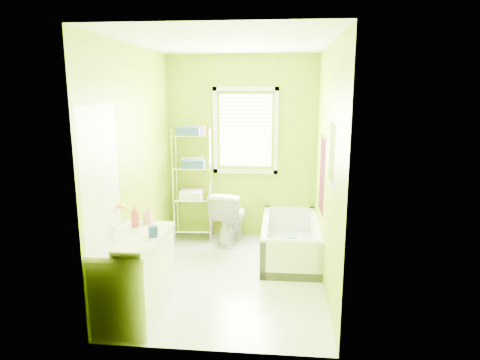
# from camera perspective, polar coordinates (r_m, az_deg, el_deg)

# --- Properties ---
(ground) EXTENTS (2.90, 2.90, 0.00)m
(ground) POSITION_cam_1_polar(r_m,az_deg,el_deg) (5.09, -1.26, -12.70)
(ground) COLOR silver
(ground) RESTS_ON ground
(room_envelope) EXTENTS (2.14, 2.94, 2.62)m
(room_envelope) POSITION_cam_1_polar(r_m,az_deg,el_deg) (4.65, -1.34, 4.86)
(room_envelope) COLOR #85AD08
(room_envelope) RESTS_ON ground
(window) EXTENTS (0.92, 0.05, 1.22)m
(window) POSITION_cam_1_polar(r_m,az_deg,el_deg) (6.05, 0.75, 7.18)
(window) COLOR white
(window) RESTS_ON ground
(door) EXTENTS (0.09, 0.80, 2.00)m
(door) POSITION_cam_1_polar(r_m,az_deg,el_deg) (4.08, -17.70, -4.59)
(door) COLOR white
(door) RESTS_ON ground
(right_wall_decor) EXTENTS (0.04, 1.48, 1.17)m
(right_wall_decor) POSITION_cam_1_polar(r_m,az_deg,el_deg) (4.66, 11.38, 1.82)
(right_wall_decor) COLOR #410711
(right_wall_decor) RESTS_ON ground
(bathtub) EXTENTS (0.71, 1.53, 0.49)m
(bathtub) POSITION_cam_1_polar(r_m,az_deg,el_deg) (5.59, 6.69, -8.68)
(bathtub) COLOR white
(bathtub) RESTS_ON ground
(toilet) EXTENTS (0.55, 0.80, 0.75)m
(toilet) POSITION_cam_1_polar(r_m,az_deg,el_deg) (6.03, -1.32, -4.88)
(toilet) COLOR white
(toilet) RESTS_ON ground
(vanity) EXTENTS (0.53, 1.05, 0.99)m
(vanity) POSITION_cam_1_polar(r_m,az_deg,el_deg) (4.28, -13.73, -11.98)
(vanity) COLOR white
(vanity) RESTS_ON ground
(wire_shelf_unit) EXTENTS (0.57, 0.45, 1.62)m
(wire_shelf_unit) POSITION_cam_1_polar(r_m,az_deg,el_deg) (6.06, -6.21, 1.16)
(wire_shelf_unit) COLOR silver
(wire_shelf_unit) RESTS_ON ground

